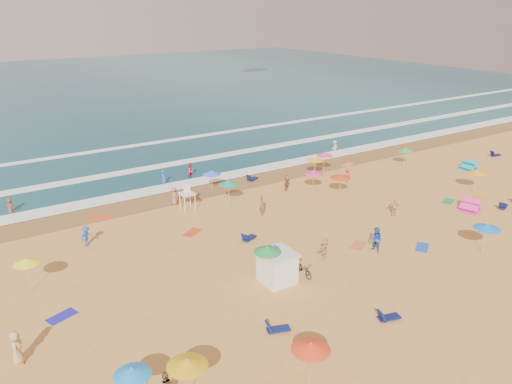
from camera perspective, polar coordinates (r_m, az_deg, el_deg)
ground at (r=39.00m, az=1.56°, el=-5.40°), size 220.00×220.00×0.00m
ocean at (r=115.88m, az=-23.00°, el=10.50°), size 220.00×140.00×0.18m
wet_sand at (r=48.98m, az=-6.71°, el=0.02°), size 220.00×220.00×0.00m
surf_foam at (r=56.60m, az=-10.72°, el=2.74°), size 200.00×18.70×0.05m
cabana at (r=32.95m, az=2.45°, el=-8.66°), size 2.00×2.00×2.00m
cabana_roof at (r=32.44m, az=2.48°, el=-7.02°), size 2.20×2.20×0.12m
bicycle at (r=33.99m, az=5.38°, el=-8.73°), size 0.67×1.88×0.99m
lifeguard_stand at (r=44.42m, az=-7.85°, el=-0.78°), size 1.20×1.20×2.10m
beach_umbrellas at (r=38.95m, az=3.58°, el=-2.08°), size 49.02×27.84×0.76m
loungers at (r=40.67m, az=12.61°, el=-4.53°), size 60.27×25.97×0.34m
towels at (r=37.99m, az=3.40°, el=-6.16°), size 50.32×26.45×0.03m
popup_tents at (r=53.89m, az=23.23°, el=1.04°), size 12.44×9.19×1.20m
beachgoers at (r=42.54m, az=-2.31°, el=-1.98°), size 45.95×29.23×2.14m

